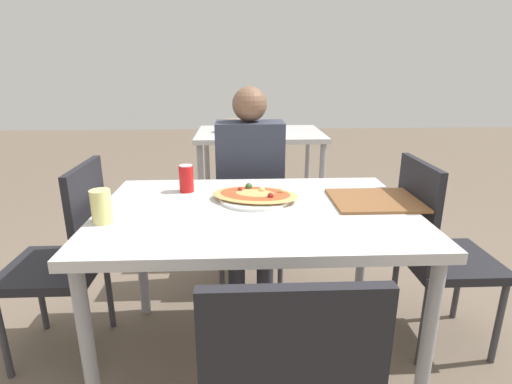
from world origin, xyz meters
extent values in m
plane|color=#6B5B4C|center=(0.00, 0.00, 0.00)|extent=(14.00, 14.00, 0.00)
cube|color=silver|center=(0.00, 0.00, 0.72)|extent=(1.29, 0.88, 0.04)
cylinder|color=#99999E|center=(-0.59, -0.39, 0.35)|extent=(0.05, 0.05, 0.70)
cylinder|color=#99999E|center=(0.59, -0.39, 0.35)|extent=(0.05, 0.05, 0.70)
cylinder|color=#99999E|center=(-0.59, 0.39, 0.35)|extent=(0.05, 0.05, 0.70)
cylinder|color=#99999E|center=(0.59, 0.39, 0.35)|extent=(0.05, 0.05, 0.70)
cube|color=black|center=(-0.01, 0.70, 0.43)|extent=(0.40, 0.40, 0.04)
cube|color=black|center=(-0.01, 0.89, 0.68)|extent=(0.38, 0.03, 0.45)
cylinder|color=#38383D|center=(0.16, 0.53, 0.20)|extent=(0.03, 0.03, 0.41)
cylinder|color=#38383D|center=(-0.18, 0.53, 0.20)|extent=(0.03, 0.03, 0.41)
cylinder|color=#38383D|center=(0.16, 0.87, 0.20)|extent=(0.03, 0.03, 0.41)
cylinder|color=#38383D|center=(-0.18, 0.87, 0.20)|extent=(0.03, 0.03, 0.41)
cube|color=black|center=(-0.90, 0.10, 0.43)|extent=(0.40, 0.40, 0.04)
cube|color=black|center=(-0.72, 0.10, 0.68)|extent=(0.03, 0.38, 0.45)
cylinder|color=#38383D|center=(-1.07, -0.07, 0.20)|extent=(0.03, 0.03, 0.41)
cylinder|color=#38383D|center=(-1.07, 0.27, 0.20)|extent=(0.03, 0.03, 0.41)
cylinder|color=#38383D|center=(-0.73, -0.07, 0.20)|extent=(0.03, 0.03, 0.41)
cylinder|color=#38383D|center=(-0.73, 0.27, 0.20)|extent=(0.03, 0.03, 0.41)
cube|color=black|center=(0.90, 0.09, 0.43)|extent=(0.40, 0.40, 0.04)
cube|color=black|center=(0.72, 0.09, 0.68)|extent=(0.03, 0.38, 0.45)
cylinder|color=#38383D|center=(1.07, 0.26, 0.20)|extent=(0.03, 0.03, 0.41)
cylinder|color=#38383D|center=(1.07, -0.08, 0.20)|extent=(0.03, 0.03, 0.41)
cylinder|color=#38383D|center=(0.73, 0.26, 0.20)|extent=(0.03, 0.03, 0.41)
cylinder|color=#38383D|center=(0.73, -0.08, 0.20)|extent=(0.03, 0.03, 0.41)
cylinder|color=#2D2D38|center=(0.08, 0.59, 0.22)|extent=(0.10, 0.10, 0.45)
cylinder|color=#2D2D38|center=(-0.09, 0.59, 0.22)|extent=(0.10, 0.10, 0.45)
cube|color=#333847|center=(-0.01, 0.67, 0.72)|extent=(0.38, 0.21, 0.55)
sphere|color=brown|center=(-0.01, 0.67, 1.09)|extent=(0.19, 0.19, 0.19)
cylinder|color=white|center=(0.00, 0.10, 0.74)|extent=(0.31, 0.31, 0.01)
ellipsoid|color=tan|center=(0.00, 0.10, 0.76)|extent=(0.42, 0.32, 0.02)
ellipsoid|color=#C14C28|center=(0.00, 0.10, 0.77)|extent=(0.35, 0.27, 0.01)
sphere|color=#335928|center=(-0.02, 0.18, 0.78)|extent=(0.03, 0.03, 0.03)
sphere|color=beige|center=(0.12, 0.11, 0.78)|extent=(0.03, 0.03, 0.03)
sphere|color=beige|center=(0.03, 0.13, 0.77)|extent=(0.03, 0.03, 0.03)
sphere|color=maroon|center=(-0.06, 0.15, 0.77)|extent=(0.02, 0.02, 0.02)
sphere|color=maroon|center=(0.06, 0.05, 0.77)|extent=(0.03, 0.03, 0.03)
cylinder|color=red|center=(-0.31, 0.24, 0.80)|extent=(0.07, 0.07, 0.12)
cylinder|color=silver|center=(-0.31, 0.24, 0.86)|extent=(0.06, 0.06, 0.00)
cylinder|color=#E0DB7F|center=(-0.58, -0.13, 0.80)|extent=(0.07, 0.07, 0.13)
cube|color=brown|center=(0.51, 0.06, 0.74)|extent=(0.37, 0.31, 0.01)
cube|color=silver|center=(0.12, 1.97, 0.72)|extent=(1.10, 0.80, 0.04)
ellipsoid|color=#8C7259|center=(-0.10, 1.97, 0.80)|extent=(0.32, 0.24, 0.12)
cylinder|color=#99999E|center=(-0.38, 1.62, 0.35)|extent=(0.05, 0.05, 0.70)
cylinder|color=#99999E|center=(0.62, 1.62, 0.35)|extent=(0.05, 0.05, 0.70)
cylinder|color=#99999E|center=(-0.38, 2.32, 0.35)|extent=(0.05, 0.05, 0.70)
cylinder|color=#99999E|center=(0.62, 2.32, 0.35)|extent=(0.05, 0.05, 0.70)
camera|label=1|loc=(-0.07, -1.54, 1.30)|focal=28.00mm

